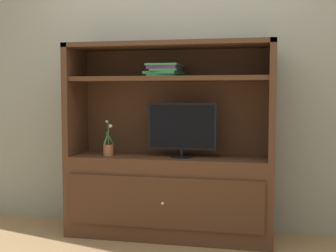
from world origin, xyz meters
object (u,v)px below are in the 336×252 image
object	(u,v)px
magazine_stack	(165,70)
tv_monitor	(182,128)
potted_plant	(108,148)
media_console	(169,175)

from	to	relation	value
magazine_stack	tv_monitor	bearing A→B (deg)	-10.25
potted_plant	tv_monitor	bearing A→B (deg)	3.00
media_console	potted_plant	world-z (taller)	media_console
media_console	tv_monitor	size ratio (longest dim) A/B	3.01
tv_monitor	magazine_stack	xyz separation A→B (m)	(-0.15, 0.03, 0.46)
tv_monitor	potted_plant	bearing A→B (deg)	-177.00
media_console	potted_plant	size ratio (longest dim) A/B	5.74
tv_monitor	magazine_stack	size ratio (longest dim) A/B	1.69
potted_plant	magazine_stack	bearing A→B (deg)	7.20
media_console	magazine_stack	world-z (taller)	media_console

